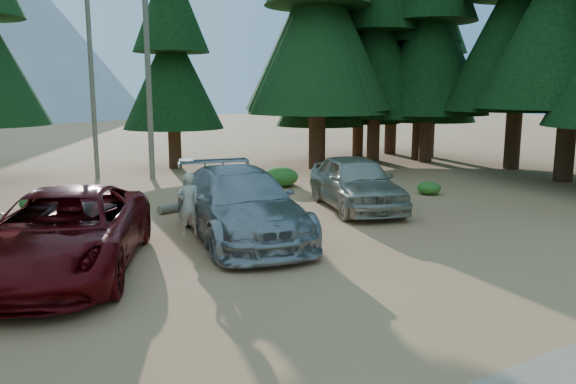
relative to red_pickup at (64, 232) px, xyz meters
name	(u,v)px	position (x,y,z in m)	size (l,w,h in m)	color
ground	(331,271)	(4.80, -2.82, -0.87)	(160.00, 160.00, 0.00)	#B4744C
forest_belt_north	(131,179)	(4.80, 12.18, -0.87)	(36.00, 7.00, 22.00)	black
snag_front	(147,37)	(5.60, 11.68, 5.13)	(0.24, 0.24, 12.00)	#6B6656
snag_back	(91,62)	(3.60, 13.18, 4.13)	(0.20, 0.20, 10.00)	#6B6656
red_pickup	(64,232)	(0.00, 0.00, 0.00)	(2.87, 6.23, 1.73)	#5D080C
silver_minivan_center	(240,204)	(4.40, 0.67, 0.03)	(2.52, 6.19, 1.80)	#9D9FA4
silver_minivan_right	(356,182)	(9.26, 2.07, 0.00)	(2.05, 5.10, 1.74)	#ADA89A
frisbee_player	(189,204)	(3.09, 0.90, 0.13)	(0.63, 0.46, 1.93)	beige
log_left	(209,202)	(5.34, 4.89, -0.73)	(0.27, 0.27, 3.82)	#6B6656
log_mid	(234,199)	(6.25, 4.87, -0.71)	(0.30, 0.30, 3.68)	#6B6656
log_right	(245,187)	(7.70, 6.90, -0.71)	(0.32, 0.32, 4.97)	#6B6656
shrub_far_left	(44,219)	(0.20, 4.64, -0.66)	(0.76, 0.76, 0.42)	#2E6A1F
shrub_left	(17,228)	(-0.55, 3.97, -0.67)	(0.71, 0.71, 0.39)	#2E6A1F
shrub_center_left	(38,203)	(0.34, 6.85, -0.57)	(1.08, 1.08, 0.60)	#2E6A1F
shrub_center_right	(244,186)	(7.39, 6.41, -0.59)	(0.99, 0.99, 0.54)	#2E6A1F
shrub_right	(198,187)	(5.77, 6.87, -0.56)	(1.11, 1.11, 0.61)	#2E6A1F
shrub_far_right	(280,177)	(9.35, 7.04, -0.47)	(1.44, 1.44, 0.79)	#2E6A1F
shrub_edge_east	(429,188)	(13.18, 2.68, -0.63)	(0.87, 0.87, 0.48)	#2E6A1F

